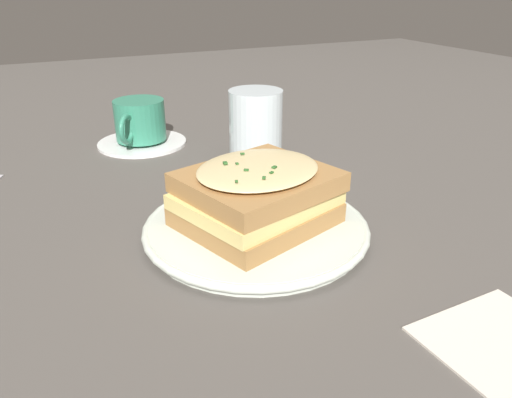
% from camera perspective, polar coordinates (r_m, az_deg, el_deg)
% --- Properties ---
extents(ground_plane, '(2.40, 2.40, 0.00)m').
position_cam_1_polar(ground_plane, '(0.54, 0.11, -2.70)').
color(ground_plane, '#514C47').
extents(dinner_plate, '(0.23, 0.23, 0.01)m').
position_cam_1_polar(dinner_plate, '(0.51, 0.00, -3.33)').
color(dinner_plate, silver).
rests_on(dinner_plate, ground_plane).
extents(sandwich, '(0.16, 0.17, 0.06)m').
position_cam_1_polar(sandwich, '(0.49, 0.10, 0.45)').
color(sandwich, '#A37542').
rests_on(sandwich, dinner_plate).
extents(teacup_with_saucer, '(0.14, 0.14, 0.07)m').
position_cam_1_polar(teacup_with_saucer, '(0.79, -13.09, 8.12)').
color(teacup_with_saucer, white).
rests_on(teacup_with_saucer, ground_plane).
extents(water_glass, '(0.07, 0.07, 0.10)m').
position_cam_1_polar(water_glass, '(0.69, -0.04, 8.25)').
color(water_glass, silver).
rests_on(water_glass, ground_plane).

